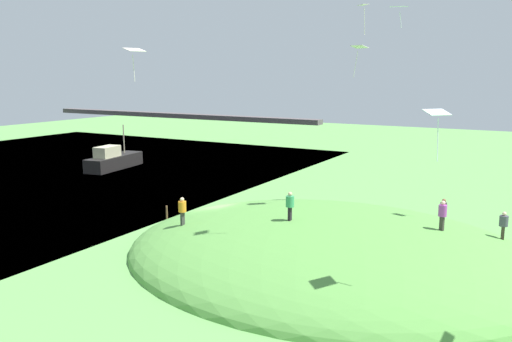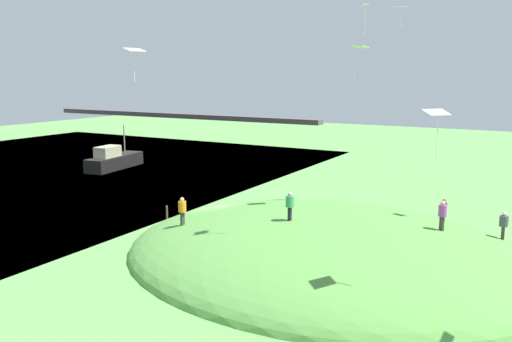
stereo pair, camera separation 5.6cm
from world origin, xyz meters
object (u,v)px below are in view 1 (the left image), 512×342
(kite_12, at_px, (363,8))
(mooring_post, at_px, (167,213))
(boat_on_lake, at_px, (113,160))
(kite_13, at_px, (359,48))
(person_walking_path, at_px, (290,203))
(person_with_child, at_px, (504,222))
(person_watching_kites, at_px, (443,208))
(kite_9, at_px, (134,51))
(person_on_hilltop, at_px, (443,212))
(kite_6, at_px, (437,115))
(kite_4, at_px, (399,7))
(person_near_shore, at_px, (182,208))

(kite_12, bearing_deg, mooring_post, -144.61)
(boat_on_lake, height_order, kite_13, kite_13)
(person_walking_path, height_order, kite_12, kite_12)
(person_with_child, bearing_deg, person_walking_path, -76.99)
(person_watching_kites, distance_m, kite_9, 23.02)
(kite_12, bearing_deg, kite_9, -125.02)
(person_walking_path, bearing_deg, kite_12, -179.88)
(boat_on_lake, distance_m, person_on_hilltop, 41.10)
(kite_6, xyz_separation_m, kite_12, (-8.53, 15.98, 6.27))
(person_walking_path, bearing_deg, kite_4, 160.69)
(person_watching_kites, distance_m, kite_13, 12.57)
(boat_on_lake, bearing_deg, kite_4, 67.89)
(person_on_hilltop, xyz_separation_m, kite_9, (-17.12, -5.25, 8.83))
(person_on_hilltop, height_order, mooring_post, person_on_hilltop)
(boat_on_lake, height_order, kite_4, kite_4)
(kite_12, bearing_deg, person_near_shore, -115.75)
(boat_on_lake, height_order, kite_6, kite_6)
(kite_12, relative_size, mooring_post, 1.84)
(person_walking_path, xyz_separation_m, kite_12, (0.12, 11.40, 11.88))
(person_on_hilltop, bearing_deg, boat_on_lake, -170.59)
(person_on_hilltop, height_order, kite_13, kite_13)
(boat_on_lake, xyz_separation_m, mooring_post, (19.19, -14.27, -0.42))
(boat_on_lake, relative_size, kite_6, 3.97)
(person_watching_kites, height_order, person_on_hilltop, person_on_hilltop)
(kite_13, bearing_deg, person_watching_kites, 8.54)
(person_watching_kites, height_order, person_with_child, person_with_child)
(kite_9, bearing_deg, person_watching_kites, 39.32)
(boat_on_lake, relative_size, kite_12, 3.95)
(person_with_child, bearing_deg, kite_13, -127.58)
(boat_on_lake, relative_size, person_walking_path, 4.98)
(boat_on_lake, height_order, person_walking_path, boat_on_lake)
(person_watching_kites, relative_size, mooring_post, 1.62)
(person_on_hilltop, height_order, kite_6, kite_6)
(person_near_shore, distance_m, person_on_hilltop, 14.93)
(person_walking_path, distance_m, kite_4, 14.96)
(boat_on_lake, xyz_separation_m, kite_6, (39.36, -21.98, 8.04))
(person_on_hilltop, distance_m, mooring_post, 19.48)
(person_near_shore, height_order, person_with_child, person_near_shore)
(person_with_child, bearing_deg, kite_6, -25.14)
(boat_on_lake, relative_size, person_watching_kites, 4.51)
(kite_9, xyz_separation_m, kite_12, (9.45, 13.48, 3.31))
(person_near_shore, bearing_deg, kite_6, 84.32)
(boat_on_lake, bearing_deg, kite_13, 68.34)
(person_walking_path, xyz_separation_m, person_on_hilltop, (7.79, 3.18, -0.26))
(boat_on_lake, xyz_separation_m, person_with_child, (41.44, -12.11, 1.47))
(kite_6, xyz_separation_m, mooring_post, (-20.18, 7.71, -8.45))
(mooring_post, bearing_deg, kite_4, 21.65)
(person_near_shore, relative_size, mooring_post, 1.50)
(person_walking_path, xyz_separation_m, kite_13, (0.38, 9.98, 8.99))
(person_with_child, bearing_deg, kite_9, -83.06)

